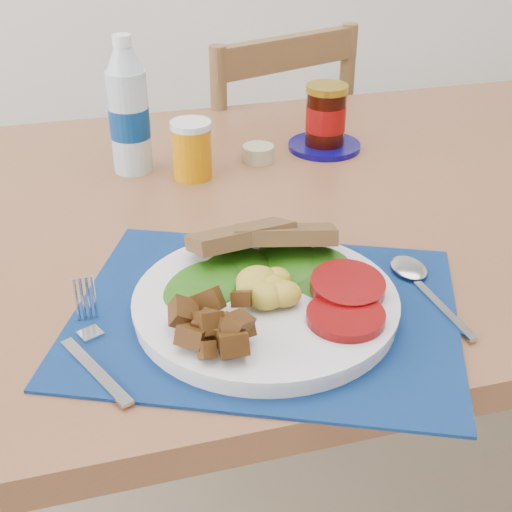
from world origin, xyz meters
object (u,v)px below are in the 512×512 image
(breakfast_plate, at_px, (262,299))
(water_bottle, at_px, (129,113))
(jam_on_saucer, at_px, (325,121))
(chair_far, at_px, (259,168))
(juice_glass, at_px, (192,151))

(breakfast_plate, bearing_deg, water_bottle, 100.93)
(breakfast_plate, xyz_separation_m, jam_on_saucer, (0.25, 0.46, 0.03))
(chair_far, distance_m, jam_on_saucer, 0.48)
(water_bottle, bearing_deg, juice_glass, -31.47)
(breakfast_plate, bearing_deg, jam_on_saucer, 62.02)
(jam_on_saucer, bearing_deg, breakfast_plate, -118.18)
(breakfast_plate, distance_m, juice_glass, 0.40)
(water_bottle, height_order, jam_on_saucer, water_bottle)
(jam_on_saucer, bearing_deg, chair_far, 90.27)
(breakfast_plate, height_order, water_bottle, water_bottle)
(breakfast_plate, bearing_deg, chair_far, 74.48)
(breakfast_plate, distance_m, jam_on_saucer, 0.52)
(breakfast_plate, height_order, jam_on_saucer, jam_on_saucer)
(water_bottle, bearing_deg, jam_on_saucer, 0.56)
(chair_far, xyz_separation_m, jam_on_saucer, (0.00, -0.41, 0.26))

